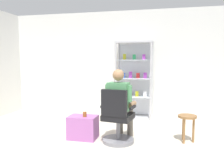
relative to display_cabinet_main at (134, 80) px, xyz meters
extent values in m
plane|color=beige|center=(-0.40, -2.76, -0.96)|extent=(7.20, 7.20, 0.00)
cube|color=silver|center=(-0.40, 0.24, 0.39)|extent=(6.00, 0.10, 2.70)
cylinder|color=#B7B7BC|center=(-0.42, -0.26, -0.01)|extent=(0.05, 0.05, 1.90)
cylinder|color=#B7B7BC|center=(0.43, -0.26, -0.01)|extent=(0.05, 0.05, 1.90)
cylinder|color=#B7B7BC|center=(-0.42, 0.14, -0.01)|extent=(0.05, 0.05, 1.90)
cylinder|color=#B7B7BC|center=(0.43, 0.14, -0.01)|extent=(0.05, 0.05, 1.90)
cube|color=#B7B7BC|center=(0.00, -0.06, 0.92)|extent=(0.90, 0.45, 0.04)
cube|color=#B7B7BC|center=(0.00, -0.06, -0.94)|extent=(0.90, 0.45, 0.04)
cube|color=silver|center=(0.00, 0.15, -0.01)|extent=(0.84, 0.02, 1.80)
cube|color=silver|center=(0.00, -0.06, -0.41)|extent=(0.82, 0.39, 0.02)
cube|color=red|center=(-0.26, -0.10, -0.32)|extent=(0.09, 0.04, 0.16)
cube|color=red|center=(-0.09, -0.05, -0.33)|extent=(0.07, 0.04, 0.15)
cube|color=#999919|center=(0.08, -0.10, -0.34)|extent=(0.08, 0.04, 0.12)
cube|color=silver|center=(0.28, -0.07, -0.33)|extent=(0.09, 0.04, 0.14)
cube|color=silver|center=(0.00, -0.06, 0.04)|extent=(0.82, 0.39, 0.02)
cube|color=#264CB2|center=(-0.26, -0.06, 0.11)|extent=(0.08, 0.06, 0.12)
cube|color=purple|center=(-0.09, -0.06, 0.12)|extent=(0.08, 0.04, 0.16)
cube|color=red|center=(0.09, -0.02, 0.11)|extent=(0.08, 0.05, 0.12)
cube|color=purple|center=(0.27, -0.07, 0.12)|extent=(0.09, 0.04, 0.14)
cube|color=silver|center=(0.00, -0.06, 0.49)|extent=(0.82, 0.39, 0.02)
cube|color=#999919|center=(-0.25, -0.02, 0.57)|extent=(0.08, 0.06, 0.14)
cube|color=#268C4C|center=(0.00, -0.06, 0.56)|extent=(0.08, 0.04, 0.13)
cube|color=purple|center=(0.24, -0.11, 0.56)|extent=(0.08, 0.05, 0.13)
cylinder|color=slate|center=(-0.03, -1.83, -0.93)|extent=(0.56, 0.56, 0.06)
cylinder|color=slate|center=(-0.03, -1.83, -0.73)|extent=(0.07, 0.07, 0.41)
cube|color=black|center=(-0.03, -1.83, -0.50)|extent=(0.54, 0.54, 0.10)
cube|color=black|center=(-0.06, -2.04, -0.23)|extent=(0.45, 0.14, 0.45)
cube|color=black|center=(0.22, -1.87, -0.32)|extent=(0.08, 0.30, 0.04)
cube|color=black|center=(-0.29, -1.80, -0.32)|extent=(0.08, 0.30, 0.04)
cylinder|color=slate|center=(0.09, -1.65, -0.40)|extent=(0.19, 0.42, 0.14)
cylinder|color=slate|center=(0.12, -1.45, -0.68)|extent=(0.11, 0.11, 0.56)
cylinder|color=slate|center=(-0.11, -1.62, -0.40)|extent=(0.19, 0.42, 0.14)
cylinder|color=slate|center=(-0.08, -1.42, -0.68)|extent=(0.11, 0.11, 0.56)
cube|color=#4C8C59|center=(-0.03, -1.83, -0.15)|extent=(0.39, 0.27, 0.50)
sphere|color=#99704C|center=(-0.03, -1.83, 0.23)|extent=(0.20, 0.20, 0.20)
cylinder|color=#4C8C59|center=(0.16, -1.86, -0.08)|extent=(0.09, 0.09, 0.28)
cylinder|color=#99704C|center=(0.19, -1.68, -0.30)|extent=(0.12, 0.31, 0.08)
cylinder|color=#4C8C59|center=(-0.23, -1.80, -0.08)|extent=(0.09, 0.09, 0.28)
cylinder|color=#99704C|center=(-0.21, -1.63, -0.30)|extent=(0.12, 0.31, 0.08)
cube|color=#9E599E|center=(-0.71, -1.79, -0.75)|extent=(0.52, 0.37, 0.42)
cylinder|color=brown|center=(-0.66, -1.83, -0.49)|extent=(0.07, 0.07, 0.09)
cylinder|color=olive|center=(1.15, -1.54, -0.50)|extent=(0.32, 0.32, 0.04)
cylinder|color=olive|center=(1.26, -1.54, -0.74)|extent=(0.04, 0.04, 0.44)
cylinder|color=olive|center=(1.09, -1.45, -0.74)|extent=(0.04, 0.04, 0.44)
cylinder|color=olive|center=(1.09, -1.64, -0.74)|extent=(0.04, 0.04, 0.44)
camera|label=1|loc=(0.75, -5.68, 0.47)|focal=36.67mm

